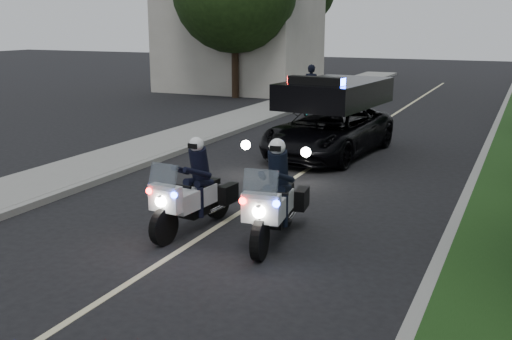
{
  "coord_description": "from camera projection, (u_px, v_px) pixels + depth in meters",
  "views": [
    {
      "loc": [
        5.17,
        -4.73,
        3.78
      ],
      "look_at": [
        0.48,
        5.46,
        1.0
      ],
      "focal_mm": 42.05,
      "sensor_mm": 36.0,
      "label": 1
    }
  ],
  "objects": [
    {
      "name": "curb_left",
      "position": [
        179.0,
        151.0,
        17.65
      ],
      "size": [
        0.2,
        60.0,
        0.15
      ],
      "primitive_type": "cube",
      "color": "gray",
      "rests_on": "ground"
    },
    {
      "name": "police_moto_left",
      "position": [
        194.0,
        230.0,
        11.19
      ],
      "size": [
        0.9,
        2.12,
        1.75
      ],
      "primitive_type": null,
      "rotation": [
        0.0,
        0.0,
        -0.09
      ],
      "color": "silver",
      "rests_on": "ground"
    },
    {
      "name": "lane_marking",
      "position": [
        311.0,
        167.0,
        16.0
      ],
      "size": [
        0.12,
        50.0,
        0.01
      ],
      "primitive_type": "cube",
      "color": "#BFB78C",
      "rests_on": "ground"
    },
    {
      "name": "police_suv",
      "position": [
        328.0,
        155.0,
        17.49
      ],
      "size": [
        2.92,
        5.4,
        2.52
      ],
      "primitive_type": "imported",
      "rotation": [
        0.0,
        0.0,
        -0.1
      ],
      "color": "black",
      "rests_on": "ground"
    },
    {
      "name": "police_moto_right",
      "position": [
        274.0,
        241.0,
        10.64
      ],
      "size": [
        1.04,
        2.24,
        1.83
      ],
      "primitive_type": null,
      "rotation": [
        0.0,
        0.0,
        0.14
      ],
      "color": "silver",
      "rests_on": "ground"
    },
    {
      "name": "cyclist",
      "position": [
        310.0,
        115.0,
        25.13
      ],
      "size": [
        0.69,
        0.48,
        1.88
      ],
      "primitive_type": "imported",
      "rotation": [
        0.0,
        0.0,
        3.18
      ],
      "color": "black",
      "rests_on": "ground"
    },
    {
      "name": "sidewalk_left",
      "position": [
        148.0,
        148.0,
        18.09
      ],
      "size": [
        2.0,
        60.0,
        0.16
      ],
      "primitive_type": "cube",
      "color": "gray",
      "rests_on": "ground"
    },
    {
      "name": "curb_right",
      "position": [
        473.0,
        181.0,
        14.32
      ],
      "size": [
        0.2,
        60.0,
        0.15
      ],
      "primitive_type": "cube",
      "color": "gray",
      "rests_on": "ground"
    },
    {
      "name": "tree_left_near",
      "position": [
        235.0,
        98.0,
        30.78
      ],
      "size": [
        8.15,
        8.15,
        10.34
      ],
      "primitive_type": null,
      "rotation": [
        0.0,
        0.0,
        0.41
      ],
      "color": "#1E3812",
      "rests_on": "ground"
    },
    {
      "name": "grass_verge",
      "position": [
        504.0,
        184.0,
        14.03
      ],
      "size": [
        1.2,
        60.0,
        0.16
      ],
      "primitive_type": "cube",
      "color": "#193814",
      "rests_on": "ground"
    },
    {
      "name": "bicycle",
      "position": [
        310.0,
        115.0,
        25.13
      ],
      "size": [
        0.7,
        1.79,
        0.92
      ],
      "primitive_type": "imported",
      "rotation": [
        0.0,
        0.0,
        0.05
      ],
      "color": "black",
      "rests_on": "ground"
    },
    {
      "name": "building_far",
      "position": [
        239.0,
        27.0,
        33.32
      ],
      "size": [
        8.0,
        6.0,
        7.0
      ],
      "primitive_type": "cube",
      "color": "#A8A396",
      "rests_on": "ground"
    },
    {
      "name": "tree_left_far",
      "position": [
        276.0,
        84.0,
        37.68
      ],
      "size": [
        9.8,
        9.8,
        12.58
      ],
      "primitive_type": null,
      "rotation": [
        0.0,
        0.0,
        -0.38
      ],
      "color": "#1B3511",
      "rests_on": "ground"
    }
  ]
}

